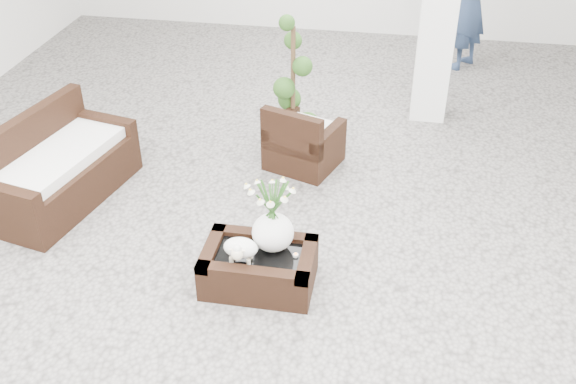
% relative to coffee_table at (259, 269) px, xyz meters
% --- Properties ---
extents(ground, '(11.00, 11.00, 0.00)m').
position_rel_coffee_table_xyz_m(ground, '(0.16, 0.57, -0.16)').
color(ground, gray).
rests_on(ground, ground).
extents(coffee_table, '(0.90, 0.60, 0.31)m').
position_rel_coffee_table_xyz_m(coffee_table, '(0.00, 0.00, 0.00)').
color(coffee_table, black).
rests_on(coffee_table, ground).
extents(sheep_figurine, '(0.28, 0.23, 0.21)m').
position_rel_coffee_table_xyz_m(sheep_figurine, '(-0.12, -0.10, 0.26)').
color(sheep_figurine, white).
rests_on(sheep_figurine, coffee_table).
extents(planter_narcissus, '(0.44, 0.44, 0.80)m').
position_rel_coffee_table_xyz_m(planter_narcissus, '(0.10, 0.10, 0.56)').
color(planter_narcissus, white).
rests_on(planter_narcissus, coffee_table).
extents(tealight, '(0.04, 0.04, 0.03)m').
position_rel_coffee_table_xyz_m(tealight, '(0.30, 0.02, 0.17)').
color(tealight, white).
rests_on(tealight, coffee_table).
extents(armchair, '(0.85, 0.83, 0.72)m').
position_rel_coffee_table_xyz_m(armchair, '(0.07, 1.96, 0.20)').
color(armchair, black).
rests_on(armchair, ground).
extents(loveseat, '(1.08, 1.71, 0.84)m').
position_rel_coffee_table_xyz_m(loveseat, '(-2.15, 0.91, 0.26)').
color(loveseat, black).
rests_on(loveseat, ground).
extents(topiary, '(0.40, 0.40, 1.49)m').
position_rel_coffee_table_xyz_m(topiary, '(-0.11, 2.30, 0.59)').
color(topiary, '#234416').
rests_on(topiary, ground).
extents(shopper, '(0.72, 0.79, 1.81)m').
position_rel_coffee_table_xyz_m(shopper, '(1.82, 4.98, 0.75)').
color(shopper, navy).
rests_on(shopper, ground).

